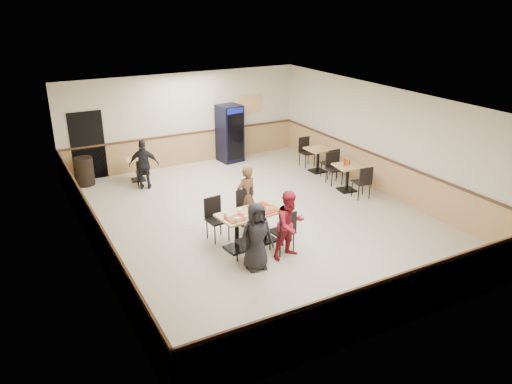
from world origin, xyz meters
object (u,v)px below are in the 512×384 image
main_table (251,223)px  diner_woman_left (256,236)px  trash_bin (84,171)px  diner_man_opposite (246,196)px  side_table_far (318,156)px  diner_woman_right (290,225)px  back_table (137,166)px  lone_diner (144,165)px  side_table_near (348,174)px  pepsi_cooler (230,133)px

main_table → diner_woman_left: bearing=-117.9°
trash_bin → diner_man_opposite: bearing=-58.1°
diner_woman_left → side_table_far: (4.58, 4.36, -0.22)m
diner_woman_right → diner_man_opposite: diner_man_opposite is taller
side_table_far → trash_bin: trash_bin is taller
side_table_far → back_table: 5.61m
diner_woman_right → back_table: size_ratio=2.04×
lone_diner → side_table_near: (5.06, -2.93, -0.22)m
diner_man_opposite → side_table_near: size_ratio=1.91×
diner_man_opposite → diner_woman_left: bearing=56.3°
diner_woman_right → diner_man_opposite: size_ratio=0.99×
diner_woman_left → side_table_far: 6.33m
trash_bin → pepsi_cooler: bearing=0.5°
diner_woman_left → side_table_far: bearing=50.2°
lone_diner → trash_bin: 1.89m
side_table_far → pepsi_cooler: (-1.97, 2.33, 0.44)m
diner_man_opposite → side_table_far: size_ratio=2.00×
diner_woman_right → lone_diner: diner_woman_right is taller
diner_woman_left → main_table: bearing=74.9°
back_table → pepsi_cooler: size_ratio=0.39×
lone_diner → side_table_far: size_ratio=1.90×
diner_man_opposite → trash_bin: diner_man_opposite is taller
side_table_near → diner_woman_right: bearing=-144.5°
trash_bin → diner_woman_right: bearing=-65.2°
side_table_near → trash_bin: bearing=148.2°
diner_woman_right → side_table_far: (3.72, 4.27, -0.25)m
diner_man_opposite → side_table_near: diner_man_opposite is taller
trash_bin → diner_woman_left: bearing=-71.9°
diner_woman_right → side_table_near: diner_woman_right is taller
main_table → pepsi_cooler: bearing=62.6°
main_table → diner_woman_left: (-0.38, -0.96, 0.19)m
side_table_far → trash_bin: size_ratio=0.90×
side_table_far → trash_bin: 7.13m
main_table → trash_bin: bearing=108.0°
main_table → back_table: main_table is taller
side_table_far → side_table_near: bearing=-96.7°
diner_woman_left → back_table: bearing=102.7°
lone_diner → trash_bin: lone_diner is taller
trash_bin → side_table_far: bearing=-18.7°
lone_diner → pepsi_cooler: bearing=-137.2°
side_table_near → back_table: side_table_near is taller
pepsi_cooler → lone_diner: bearing=-167.2°
main_table → diner_woman_right: diner_woman_right is taller
side_table_near → lone_diner: bearing=149.9°
pepsi_cooler → trash_bin: pepsi_cooler is taller
main_table → pepsi_cooler: 6.16m
lone_diner → side_table_far: bearing=-169.2°
diner_woman_left → side_table_far: size_ratio=1.90×
diner_man_opposite → side_table_far: 4.53m
pepsi_cooler → trash_bin: bearing=173.8°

